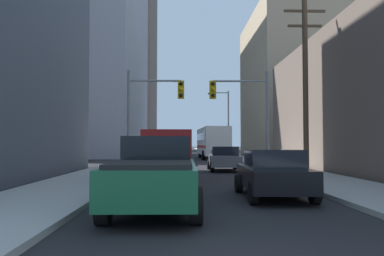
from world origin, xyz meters
name	(u,v)px	position (x,y,z in m)	size (l,w,h in m)	color
sidewalk_left	(151,155)	(-5.18, 50.00, 0.07)	(3.38, 160.00, 0.15)	#9E9E99
sidewalk_right	(225,155)	(5.18, 50.00, 0.07)	(3.38, 160.00, 0.15)	#9E9E99
city_bus	(212,141)	(2.45, 39.10, 1.93)	(2.90, 11.58, 3.40)	silver
pickup_truck_green	(156,173)	(-1.67, 6.61, 0.93)	(2.20, 5.42, 1.90)	#195938
cargo_van_red	(167,153)	(-1.64, 14.16, 1.29)	(2.16, 5.24, 2.26)	maroon
sedan_black	(273,173)	(1.86, 8.64, 0.77)	(1.95, 4.26, 1.52)	black
sedan_grey	(224,158)	(1.68, 20.55, 0.77)	(1.95, 4.26, 1.52)	slate
sedan_navy	(170,155)	(-1.88, 26.82, 0.77)	(1.95, 4.24, 1.52)	#141E4C
traffic_signal_near_left	(153,104)	(-2.69, 19.12, 4.02)	(3.34, 0.44, 6.00)	gray
traffic_signal_near_right	(242,104)	(2.60, 19.12, 4.03)	(3.52, 0.44, 6.00)	gray
utility_pole_right	(305,82)	(5.52, 16.49, 4.93)	(2.20, 0.28, 9.32)	brown
street_lamp_right	(225,118)	(3.82, 38.55, 4.53)	(2.36, 0.32, 7.50)	gray
building_left_mid_office	(58,45)	(-18.71, 51.72, 15.90)	(23.25, 27.59, 31.81)	#93939E
building_left_far_tower	(123,4)	(-15.17, 89.62, 35.99)	(15.14, 23.45, 71.98)	#66564C
building_right_mid_block	(306,86)	(15.02, 45.15, 9.07)	(14.08, 18.17, 18.14)	tan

